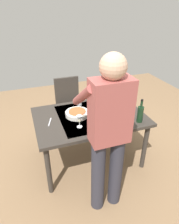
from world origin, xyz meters
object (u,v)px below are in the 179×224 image
object	(u,v)px
serving_bowl_pasta	(77,113)
dinner_plate_near	(109,123)
wine_glass_right	(117,108)
dining_table	(90,120)
wine_bottle	(140,114)
wine_glass_left	(79,119)
person_server	(109,132)
water_cup_near_right	(93,118)
chair_near	(69,102)
water_cup_near_left	(79,102)

from	to	relation	value
serving_bowl_pasta	dinner_plate_near	xyz separation A→B (m)	(-0.31, 0.31, -0.03)
wine_glass_right	dinner_plate_near	xyz separation A→B (m)	(0.17, 0.14, -0.10)
dinner_plate_near	dining_table	bearing A→B (deg)	-58.02
wine_bottle	wine_glass_left	size ratio (longest dim) A/B	1.96
person_server	dinner_plate_near	size ratio (longest dim) A/B	7.34
dining_table	water_cup_near_right	bearing A→B (deg)	85.93
wine_glass_left	serving_bowl_pasta	distance (m)	0.28
chair_near	water_cup_near_right	world-z (taller)	chair_near
wine_bottle	serving_bowl_pasta	size ratio (longest dim) A/B	0.99
water_cup_near_right	wine_bottle	bearing A→B (deg)	160.73
chair_near	water_cup_near_left	bearing A→B (deg)	93.64
dinner_plate_near	wine_glass_right	bearing A→B (deg)	-140.79
chair_near	water_cup_near_right	xyz separation A→B (m)	(-0.06, 1.00, 0.23)
water_cup_near_right	dinner_plate_near	world-z (taller)	water_cup_near_right
person_server	water_cup_near_left	distance (m)	1.07
water_cup_near_left	serving_bowl_pasta	size ratio (longest dim) A/B	0.30
water_cup_near_left	serving_bowl_pasta	world-z (taller)	water_cup_near_left
water_cup_near_left	serving_bowl_pasta	xyz separation A→B (m)	(0.11, 0.27, -0.01)
chair_near	dinner_plate_near	size ratio (longest dim) A/B	3.96
chair_near	dinner_plate_near	xyz separation A→B (m)	(-0.23, 1.10, 0.20)
person_server	wine_glass_right	size ratio (longest dim) A/B	11.19
water_cup_near_right	serving_bowl_pasta	xyz separation A→B (m)	(0.14, -0.20, -0.01)
wine_glass_left	serving_bowl_pasta	xyz separation A→B (m)	(-0.05, -0.26, -0.07)
person_server	wine_glass_left	size ratio (longest dim) A/B	11.19
person_server	wine_bottle	size ratio (longest dim) A/B	5.71
chair_near	water_cup_near_right	distance (m)	1.02
chair_near	wine_glass_left	distance (m)	1.10
person_server	chair_near	bearing A→B (deg)	-89.98
person_server	water_cup_near_left	size ratio (longest dim) A/B	18.60
chair_near	wine_glass_right	world-z (taller)	chair_near
water_cup_near_left	wine_glass_left	bearing A→B (deg)	73.31
wine_bottle	person_server	bearing A→B (deg)	33.08
wine_glass_left	water_cup_near_right	world-z (taller)	wine_glass_left
person_server	dinner_plate_near	xyz separation A→B (m)	(-0.23, -0.47, -0.24)
person_server	serving_bowl_pasta	world-z (taller)	person_server
water_cup_near_right	dinner_plate_near	size ratio (longest dim) A/B	0.37
chair_near	water_cup_near_left	xyz separation A→B (m)	(-0.03, 0.52, 0.24)
chair_near	person_server	distance (m)	1.63
wine_glass_right	wine_glass_left	bearing A→B (deg)	9.77
dinner_plate_near	person_server	bearing A→B (deg)	63.79
dinner_plate_near	wine_glass_left	bearing A→B (deg)	-7.22
dining_table	wine_glass_right	world-z (taller)	wine_glass_right
serving_bowl_pasta	water_cup_near_left	bearing A→B (deg)	-112.26
person_server	wine_glass_right	world-z (taller)	person_server
wine_bottle	water_cup_near_right	bearing A→B (deg)	-19.27
serving_bowl_pasta	dinner_plate_near	distance (m)	0.44
dining_table	wine_glass_left	distance (m)	0.34
dining_table	wine_glass_left	size ratio (longest dim) A/B	9.22
serving_bowl_pasta	wine_glass_left	bearing A→B (deg)	79.51
person_server	wine_glass_right	bearing A→B (deg)	-123.32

